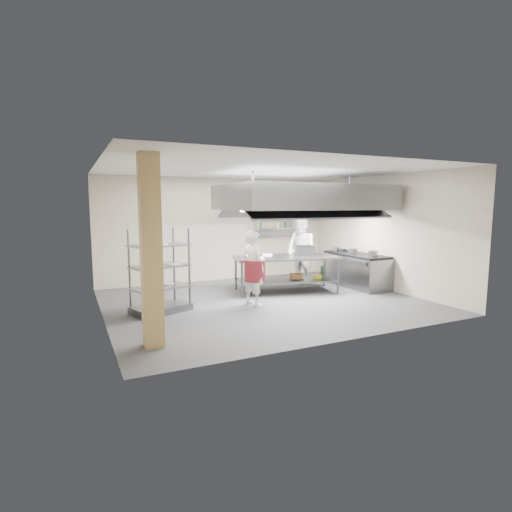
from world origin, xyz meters
name	(u,v)px	position (x,y,z in m)	size (l,w,h in m)	color
floor	(264,301)	(0.00, 0.00, 0.00)	(7.00, 7.00, 0.00)	#37373A
ceiling	(264,170)	(0.00, 0.00, 3.00)	(7.00, 7.00, 0.00)	silver
wall_back	(219,230)	(0.00, 3.00, 1.50)	(7.00, 7.00, 0.00)	#9F927E
wall_left	(100,243)	(-3.50, 0.00, 1.50)	(6.00, 6.00, 0.00)	#9F927E
wall_right	(382,232)	(3.50, 0.00, 1.50)	(6.00, 6.00, 0.00)	#9F927E
column	(151,252)	(-2.90, -1.90, 1.50)	(0.30, 0.30, 3.00)	tan
exhaust_hood	(304,198)	(1.30, 0.40, 2.40)	(4.00, 2.50, 0.60)	gray
hood_strip_a	(272,211)	(0.40, 0.40, 2.08)	(1.60, 0.12, 0.04)	white
hood_strip_b	(334,210)	(2.20, 0.40, 2.08)	(1.60, 0.12, 0.04)	white
wall_shelf	(275,228)	(1.80, 2.84, 1.50)	(1.50, 0.28, 0.04)	gray
island	(286,274)	(1.00, 0.74, 0.46)	(2.64, 1.10, 0.91)	gray
island_worktop	(286,258)	(1.00, 0.74, 0.88)	(2.64, 1.10, 0.06)	gray
island_undershelf	(286,280)	(1.00, 0.74, 0.30)	(2.43, 0.99, 0.04)	slate
pass_rack	(160,271)	(-2.36, 0.09, 0.87)	(1.16, 0.68, 1.74)	gray
cooking_range	(356,271)	(3.08, 0.50, 0.42)	(0.80, 2.00, 0.84)	gray
range_top	(357,255)	(3.08, 0.50, 0.87)	(0.78, 1.96, 0.06)	black
chef_head	(253,268)	(-0.39, -0.21, 0.84)	(0.61, 0.40, 1.68)	silver
chef_line	(301,250)	(1.91, 1.50, 0.96)	(0.93, 0.73, 1.92)	silver
chef_plating	(150,278)	(-2.62, -0.18, 0.79)	(0.93, 0.39, 1.59)	silver
griddle	(305,251)	(1.57, 0.77, 1.03)	(0.47, 0.37, 0.23)	slate
wicker_basket	(296,276)	(1.27, 0.67, 0.39)	(0.31, 0.21, 0.14)	#9A6B3D
stockpot	(353,251)	(2.88, 0.41, 0.98)	(0.24, 0.24, 0.17)	gray
plate_stack	(160,286)	(-2.36, 0.09, 0.56)	(0.28, 0.28, 0.05)	white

